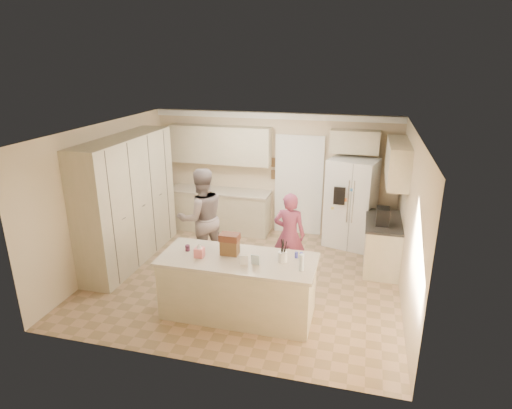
% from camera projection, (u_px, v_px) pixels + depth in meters
% --- Properties ---
extents(floor, '(5.20, 4.60, 0.02)m').
position_uv_depth(floor, '(246.00, 278.00, 7.54)').
color(floor, '#A38261').
rests_on(floor, ground).
extents(ceiling, '(5.20, 4.60, 0.02)m').
position_uv_depth(ceiling, '(244.00, 129.00, 6.68)').
color(ceiling, white).
rests_on(ceiling, wall_back).
extents(wall_back, '(5.20, 0.02, 2.60)m').
position_uv_depth(wall_back, '(274.00, 173.00, 9.23)').
color(wall_back, beige).
rests_on(wall_back, ground).
extents(wall_front, '(5.20, 0.02, 2.60)m').
position_uv_depth(wall_front, '(191.00, 272.00, 5.00)').
color(wall_front, beige).
rests_on(wall_front, ground).
extents(wall_left, '(0.02, 4.60, 2.60)m').
position_uv_depth(wall_left, '(106.00, 196.00, 7.73)').
color(wall_left, beige).
rests_on(wall_left, ground).
extents(wall_right, '(0.02, 4.60, 2.60)m').
position_uv_depth(wall_right, '(410.00, 222.00, 6.50)').
color(wall_right, beige).
rests_on(wall_right, ground).
extents(crown_back, '(5.20, 0.08, 0.12)m').
position_uv_depth(crown_back, '(274.00, 116.00, 8.78)').
color(crown_back, white).
rests_on(crown_back, wall_back).
extents(pantry_bank, '(0.60, 2.60, 2.35)m').
position_uv_depth(pantry_bank, '(128.00, 200.00, 7.88)').
color(pantry_bank, beige).
rests_on(pantry_bank, floor).
extents(back_base_cab, '(2.20, 0.60, 0.88)m').
position_uv_depth(back_base_cab, '(220.00, 211.00, 9.49)').
color(back_base_cab, beige).
rests_on(back_base_cab, floor).
extents(back_countertop, '(2.24, 0.63, 0.04)m').
position_uv_depth(back_countertop, '(219.00, 191.00, 9.33)').
color(back_countertop, '#BDB49D').
rests_on(back_countertop, back_base_cab).
extents(back_upper_cab, '(2.20, 0.35, 0.80)m').
position_uv_depth(back_upper_cab, '(220.00, 145.00, 9.13)').
color(back_upper_cab, beige).
rests_on(back_upper_cab, wall_back).
extents(doorway_opening, '(0.90, 0.06, 2.10)m').
position_uv_depth(doorway_opening, '(299.00, 187.00, 9.15)').
color(doorway_opening, black).
rests_on(doorway_opening, floor).
extents(doorway_casing, '(1.02, 0.03, 2.22)m').
position_uv_depth(doorway_casing, '(298.00, 187.00, 9.12)').
color(doorway_casing, white).
rests_on(doorway_casing, floor).
extents(wall_frame_upper, '(0.15, 0.02, 0.20)m').
position_uv_depth(wall_frame_upper, '(275.00, 162.00, 9.10)').
color(wall_frame_upper, brown).
rests_on(wall_frame_upper, wall_back).
extents(wall_frame_lower, '(0.15, 0.02, 0.20)m').
position_uv_depth(wall_frame_lower, '(275.00, 175.00, 9.19)').
color(wall_frame_lower, brown).
rests_on(wall_frame_lower, wall_back).
extents(refrigerator, '(1.05, 0.91, 1.80)m').
position_uv_depth(refrigerator, '(351.00, 203.00, 8.57)').
color(refrigerator, white).
rests_on(refrigerator, floor).
extents(fridge_seam, '(0.02, 0.02, 1.78)m').
position_uv_depth(fridge_seam, '(350.00, 209.00, 8.25)').
color(fridge_seam, gray).
rests_on(fridge_seam, refrigerator).
extents(fridge_dispenser, '(0.22, 0.03, 0.35)m').
position_uv_depth(fridge_dispenser, '(339.00, 196.00, 8.21)').
color(fridge_dispenser, black).
rests_on(fridge_dispenser, refrigerator).
extents(fridge_handle_l, '(0.02, 0.02, 0.85)m').
position_uv_depth(fridge_handle_l, '(348.00, 202.00, 8.20)').
color(fridge_handle_l, silver).
rests_on(fridge_handle_l, refrigerator).
extents(fridge_handle_r, '(0.02, 0.02, 0.85)m').
position_uv_depth(fridge_handle_r, '(353.00, 202.00, 8.17)').
color(fridge_handle_r, silver).
rests_on(fridge_handle_r, refrigerator).
extents(over_fridge_cab, '(0.95, 0.35, 0.45)m').
position_uv_depth(over_fridge_cab, '(355.00, 142.00, 8.41)').
color(over_fridge_cab, beige).
rests_on(over_fridge_cab, wall_back).
extents(right_base_cab, '(0.60, 1.20, 0.88)m').
position_uv_depth(right_base_cab, '(382.00, 245.00, 7.77)').
color(right_base_cab, beige).
rests_on(right_base_cab, floor).
extents(right_countertop, '(0.63, 1.24, 0.04)m').
position_uv_depth(right_countertop, '(384.00, 221.00, 7.62)').
color(right_countertop, '#2D2B28').
rests_on(right_countertop, right_base_cab).
extents(right_upper_cab, '(0.35, 1.50, 0.70)m').
position_uv_depth(right_upper_cab, '(398.00, 162.00, 7.43)').
color(right_upper_cab, beige).
rests_on(right_upper_cab, wall_right).
extents(coffee_maker, '(0.22, 0.28, 0.30)m').
position_uv_depth(coffee_maker, '(383.00, 216.00, 7.39)').
color(coffee_maker, black).
rests_on(coffee_maker, right_countertop).
extents(island_base, '(2.20, 0.90, 0.88)m').
position_uv_depth(island_base, '(238.00, 287.00, 6.34)').
color(island_base, beige).
rests_on(island_base, floor).
extents(island_top, '(2.28, 0.96, 0.05)m').
position_uv_depth(island_top, '(238.00, 260.00, 6.19)').
color(island_top, '#BDB49D').
rests_on(island_top, island_base).
extents(utensil_crock, '(0.13, 0.13, 0.15)m').
position_uv_depth(utensil_crock, '(283.00, 257.00, 6.05)').
color(utensil_crock, white).
rests_on(utensil_crock, island_top).
extents(tissue_box, '(0.13, 0.13, 0.14)m').
position_uv_depth(tissue_box, '(199.00, 252.00, 6.20)').
color(tissue_box, '#DA6D74').
rests_on(tissue_box, island_top).
extents(tissue_plume, '(0.08, 0.08, 0.08)m').
position_uv_depth(tissue_plume, '(199.00, 245.00, 6.16)').
color(tissue_plume, white).
rests_on(tissue_plume, tissue_box).
extents(dollhouse_body, '(0.26, 0.18, 0.22)m').
position_uv_depth(dollhouse_body, '(230.00, 247.00, 6.27)').
color(dollhouse_body, brown).
rests_on(dollhouse_body, island_top).
extents(dollhouse_roof, '(0.28, 0.20, 0.10)m').
position_uv_depth(dollhouse_roof, '(230.00, 237.00, 6.22)').
color(dollhouse_roof, '#592D1E').
rests_on(dollhouse_roof, dollhouse_body).
extents(jam_jar, '(0.07, 0.07, 0.09)m').
position_uv_depth(jam_jar, '(188.00, 248.00, 6.40)').
color(jam_jar, '#59263F').
rests_on(jam_jar, island_top).
extents(greeting_card_a, '(0.12, 0.06, 0.16)m').
position_uv_depth(greeting_card_a, '(244.00, 260.00, 5.94)').
color(greeting_card_a, white).
rests_on(greeting_card_a, island_top).
extents(greeting_card_b, '(0.12, 0.05, 0.16)m').
position_uv_depth(greeting_card_b, '(255.00, 260.00, 5.95)').
color(greeting_card_b, silver).
rests_on(greeting_card_b, island_top).
extents(water_bottle, '(0.07, 0.07, 0.24)m').
position_uv_depth(water_bottle, '(302.00, 263.00, 5.78)').
color(water_bottle, silver).
rests_on(water_bottle, island_top).
extents(shaker_salt, '(0.05, 0.05, 0.09)m').
position_uv_depth(shaker_salt, '(296.00, 255.00, 6.17)').
color(shaker_salt, '#383AAB').
rests_on(shaker_salt, island_top).
extents(shaker_pepper, '(0.05, 0.05, 0.09)m').
position_uv_depth(shaker_pepper, '(301.00, 255.00, 6.16)').
color(shaker_pepper, '#383AAB').
rests_on(shaker_pepper, island_top).
extents(teen_boy, '(1.14, 1.10, 1.84)m').
position_uv_depth(teen_boy, '(202.00, 218.00, 7.73)').
color(teen_boy, gray).
rests_on(teen_boy, floor).
extents(teen_girl, '(0.55, 0.36, 1.51)m').
position_uv_depth(teen_girl, '(289.00, 235.00, 7.42)').
color(teen_girl, '#A03D56').
rests_on(teen_girl, floor).
extents(fridge_magnets, '(0.76, 0.02, 1.44)m').
position_uv_depth(fridge_magnets, '(350.00, 209.00, 8.24)').
color(fridge_magnets, tan).
rests_on(fridge_magnets, refrigerator).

